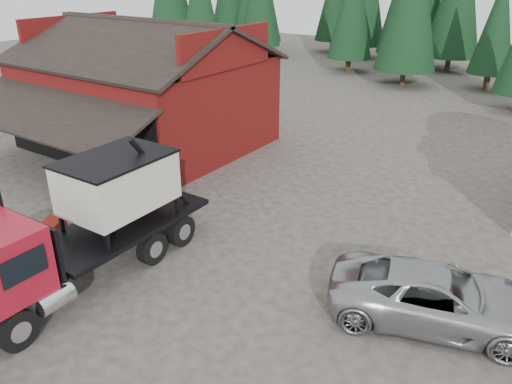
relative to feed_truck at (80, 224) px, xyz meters
The scene contains 7 objects.
ground 3.46m from the feed_truck, 30.51° to the left, with size 120.00×120.00×0.00m, color #3F3632.
red_barn 14.23m from the feed_truck, 127.39° to the left, with size 12.80×13.63×7.18m.
conifer_backdrop 43.51m from the feed_truck, 86.88° to the left, with size 76.00×16.00×16.00m, color black, non-canonical shape.
near_pine_a 35.61m from the feed_truck, 123.74° to the left, with size 4.40×4.40×11.40m.
feed_truck is the anchor object (origin of this frame).
silver_car 11.33m from the feed_truck, 22.97° to the left, with size 2.88×6.25×1.74m, color #A5A8AC.
equip_box 4.22m from the feed_truck, 162.46° to the left, with size 0.70×1.10×0.60m, color maroon.
Camera 1 is at (10.45, -9.95, 9.77)m, focal length 35.00 mm.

